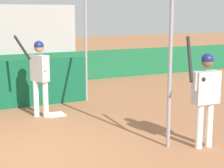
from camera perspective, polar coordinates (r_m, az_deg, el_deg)
ground_plane at (r=6.69m, az=-12.13°, el=-10.99°), size 60.00×60.00×0.00m
batting_cage at (r=9.13m, az=-12.22°, el=3.60°), size 3.52×4.18×3.10m
home_plate at (r=9.26m, az=-8.60°, el=-4.61°), size 0.44×0.44×0.02m
player_batter at (r=8.94m, az=-11.02°, el=1.94°), size 0.68×0.74×1.93m
player_waiting at (r=6.95m, az=14.06°, el=-1.08°), size 0.82×0.52×2.05m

